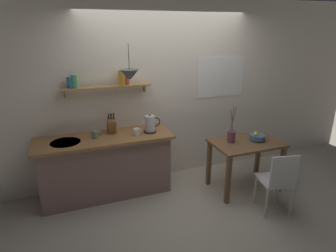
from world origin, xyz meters
TOP-DOWN VIEW (x-y plane):
  - ground_plane at (0.00, 0.00)m, footprint 14.00×14.00m
  - back_wall at (0.20, 0.65)m, footprint 6.80×0.11m
  - kitchen_counter at (-1.00, 0.32)m, footprint 1.83×0.63m
  - wall_shelf at (-0.93, 0.49)m, footprint 1.19×0.20m
  - dining_table at (0.92, -0.22)m, footprint 0.98×0.64m
  - dining_chair_near at (0.95, -0.88)m, footprint 0.47×0.47m
  - fruit_bowl at (1.10, -0.21)m, footprint 0.22×0.22m
  - twig_vase at (0.71, -0.14)m, footprint 0.11×0.11m
  - electric_kettle at (-0.36, 0.26)m, footprint 0.26×0.17m
  - knife_block at (-0.88, 0.40)m, footprint 0.11×0.17m
  - coffee_mug_by_sink at (-1.11, 0.30)m, footprint 0.12×0.08m
  - coffee_mug_spare at (-0.57, 0.22)m, footprint 0.13×0.09m
  - pendant_lamp at (-0.63, 0.22)m, footprint 0.24×0.24m

SIDE VIEW (x-z plane):
  - ground_plane at x=0.00m, z-range 0.00..0.00m
  - kitchen_counter at x=-1.00m, z-range 0.01..0.89m
  - dining_chair_near at x=0.95m, z-range 0.05..0.90m
  - dining_table at x=0.92m, z-range 0.24..0.98m
  - fruit_bowl at x=1.10m, z-range 0.72..0.86m
  - twig_vase at x=0.71m, z-range 0.56..1.09m
  - coffee_mug_spare at x=-0.57m, z-range 0.89..0.98m
  - coffee_mug_by_sink at x=-1.11m, z-range 0.89..0.99m
  - knife_block at x=-0.88m, z-range 0.85..1.15m
  - electric_kettle at x=-0.36m, z-range 0.87..1.14m
  - back_wall at x=0.20m, z-range 0.00..2.70m
  - wall_shelf at x=-0.93m, z-range 1.41..1.75m
  - pendant_lamp at x=-0.63m, z-range 1.48..1.94m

